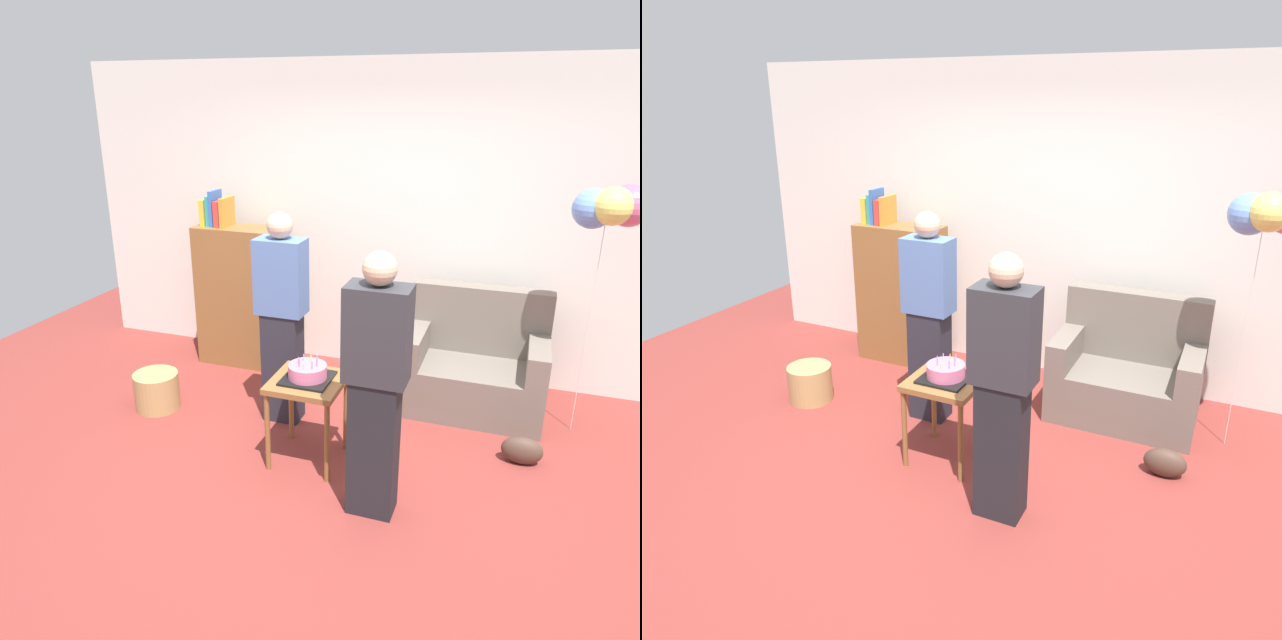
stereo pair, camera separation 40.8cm
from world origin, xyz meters
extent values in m
plane|color=maroon|center=(0.00, 0.00, 0.00)|extent=(8.00, 8.00, 0.00)
cube|color=silver|center=(0.00, 2.05, 1.35)|extent=(6.00, 0.10, 2.70)
cube|color=#6B6056|center=(0.81, 1.41, 0.20)|extent=(1.10, 0.70, 0.40)
cube|color=#6B6056|center=(0.81, 1.68, 0.68)|extent=(1.10, 0.16, 0.56)
cube|color=#6B6056|center=(0.34, 1.41, 0.52)|extent=(0.16, 0.70, 0.24)
cube|color=#6B6056|center=(1.28, 1.41, 0.52)|extent=(0.16, 0.70, 0.24)
cube|color=brown|center=(-1.34, 1.65, 0.65)|extent=(0.80, 0.36, 1.30)
cube|color=gold|center=(-1.65, 1.65, 1.42)|extent=(0.05, 0.20, 0.23)
cube|color=teal|center=(-1.60, 1.65, 1.43)|extent=(0.04, 0.17, 0.26)
cube|color=#3366B7|center=(-1.56, 1.65, 1.46)|extent=(0.03, 0.20, 0.31)
cube|color=red|center=(-1.51, 1.65, 1.41)|extent=(0.05, 0.21, 0.23)
cube|color=orange|center=(-1.45, 1.65, 1.43)|extent=(0.04, 0.24, 0.26)
cube|color=brown|center=(-0.19, 0.30, 0.59)|extent=(0.48, 0.48, 0.04)
cylinder|color=brown|center=(-0.40, 0.09, 0.29)|extent=(0.04, 0.04, 0.57)
cylinder|color=brown|center=(0.02, 0.09, 0.29)|extent=(0.04, 0.04, 0.57)
cylinder|color=brown|center=(-0.40, 0.51, 0.29)|extent=(0.04, 0.04, 0.57)
cylinder|color=brown|center=(0.02, 0.51, 0.29)|extent=(0.04, 0.04, 0.57)
cube|color=black|center=(-0.19, 0.30, 0.62)|extent=(0.32, 0.32, 0.02)
cylinder|color=#D66B93|center=(-0.19, 0.30, 0.68)|extent=(0.26, 0.26, 0.09)
cylinder|color=#EA668C|center=(-0.12, 0.30, 0.75)|extent=(0.01, 0.01, 0.06)
cylinder|color=#66B2E5|center=(-0.13, 0.35, 0.75)|extent=(0.01, 0.01, 0.06)
cylinder|color=#F2CC4C|center=(-0.18, 0.36, 0.74)|extent=(0.01, 0.01, 0.05)
cylinder|color=#66B2E5|center=(-0.23, 0.36, 0.74)|extent=(0.01, 0.01, 0.05)
cylinder|color=#EA668C|center=(-0.25, 0.30, 0.74)|extent=(0.01, 0.01, 0.05)
cylinder|color=#EA668C|center=(-0.23, 0.26, 0.75)|extent=(0.01, 0.01, 0.05)
cylinder|color=#F2CC4C|center=(-0.18, 0.22, 0.74)|extent=(0.01, 0.01, 0.05)
cylinder|color=#EA668C|center=(-0.13, 0.25, 0.75)|extent=(0.01, 0.01, 0.06)
cube|color=#23232D|center=(-0.57, 0.78, 0.44)|extent=(0.28, 0.20, 0.88)
cube|color=#4C6BA3|center=(-0.57, 0.78, 1.16)|extent=(0.36, 0.22, 0.56)
sphere|color=#D1A889|center=(-0.57, 0.78, 1.53)|extent=(0.19, 0.19, 0.19)
cube|color=black|center=(0.37, -0.08, 0.44)|extent=(0.28, 0.20, 0.88)
cube|color=#2D2D33|center=(0.37, -0.08, 1.16)|extent=(0.36, 0.22, 0.56)
sphere|color=#D1A889|center=(0.37, -0.08, 1.53)|extent=(0.19, 0.19, 0.19)
cylinder|color=#A88451|center=(-1.60, 0.58, 0.15)|extent=(0.36, 0.36, 0.30)
ellipsoid|color=#473328|center=(1.23, 0.74, 0.10)|extent=(0.28, 0.14, 0.20)
cylinder|color=silver|center=(1.58, 1.34, 0.84)|extent=(0.00, 0.00, 1.67)
sphere|color=#E5D666|center=(1.60, 1.26, 1.72)|extent=(0.26, 0.26, 0.26)
sphere|color=#668ED6|center=(1.49, 1.34, 1.68)|extent=(0.27, 0.27, 0.27)
camera|label=1|loc=(1.09, -3.05, 2.39)|focal=33.41mm
camera|label=2|loc=(1.46, -2.89, 2.39)|focal=33.41mm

